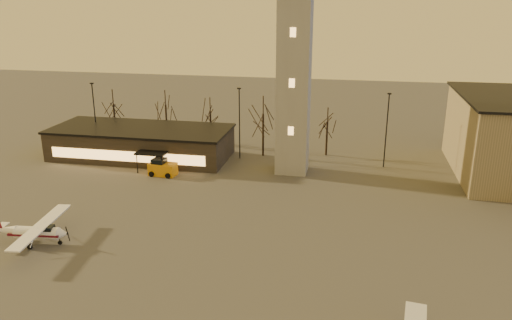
% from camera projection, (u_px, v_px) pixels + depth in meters
% --- Properties ---
extents(ground, '(220.00, 220.00, 0.00)m').
position_uv_depth(ground, '(242.00, 297.00, 38.16)').
color(ground, '#423F3D').
rests_on(ground, ground).
extents(control_tower, '(6.80, 6.80, 32.60)m').
position_uv_depth(control_tower, '(295.00, 45.00, 61.10)').
color(control_tower, gray).
rests_on(control_tower, ground).
extents(terminal, '(25.40, 12.20, 4.30)m').
position_uv_depth(terminal, '(141.00, 142.00, 71.41)').
color(terminal, black).
rests_on(terminal, ground).
extents(light_poles, '(58.50, 12.25, 10.14)m').
position_uv_depth(light_poles, '(297.00, 130.00, 65.31)').
color(light_poles, black).
rests_on(light_poles, ground).
extents(tree_row, '(37.20, 9.20, 8.80)m').
position_uv_depth(tree_row, '(210.00, 108.00, 75.40)').
color(tree_row, black).
rests_on(tree_row, ground).
extents(cessna_rear, '(7.90, 9.96, 2.73)m').
position_uv_depth(cessna_rear, '(39.00, 235.00, 46.23)').
color(cessna_rear, white).
rests_on(cessna_rear, ground).
extents(service_cart, '(3.59, 2.45, 2.18)m').
position_uv_depth(service_cart, '(162.00, 169.00, 64.34)').
color(service_cart, orange).
rests_on(service_cart, ground).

